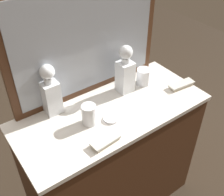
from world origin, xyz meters
TOP-DOWN VIEW (x-y plane):
  - dresser at (0.00, 0.00)m, footprint 1.05×0.47m
  - dresser_mirror at (0.00, 0.22)m, footprint 0.89×0.03m
  - crystal_decanter_far_right at (0.16, 0.10)m, footprint 0.08×0.08m
  - crystal_decanter_rear at (-0.26, 0.17)m, footprint 0.08×0.08m
  - crystal_tumbler_far_right at (-0.15, -0.01)m, footprint 0.07×0.07m
  - crystal_tumbler_front at (0.29, 0.09)m, footprint 0.08×0.08m
  - silver_brush_left at (0.45, -0.07)m, footprint 0.17×0.07m
  - silver_brush_center at (-0.16, -0.17)m, footprint 0.15×0.07m
  - porcelain_dish at (-0.05, -0.06)m, footprint 0.08×0.08m

SIDE VIEW (x-z plane):
  - dresser at x=0.00m, z-range 0.00..0.84m
  - porcelain_dish at x=-0.05m, z-range 0.84..0.85m
  - silver_brush_left at x=0.45m, z-range 0.84..0.86m
  - silver_brush_center at x=-0.16m, z-range 0.84..0.86m
  - crystal_tumbler_front at x=0.29m, z-range 0.84..0.93m
  - crystal_tumbler_far_right at x=-0.15m, z-range 0.84..0.94m
  - crystal_decanter_rear at x=-0.26m, z-range 0.81..1.10m
  - crystal_decanter_far_right at x=0.16m, z-range 0.81..1.10m
  - dresser_mirror at x=0.00m, z-range 0.84..1.47m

